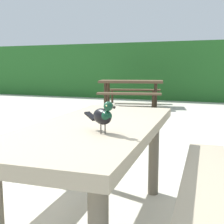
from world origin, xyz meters
name	(u,v)px	position (x,y,z in m)	size (l,w,h in m)	color
hedge_wall	(201,71)	(0.00, 9.35, 0.98)	(28.00, 1.65, 1.96)	#235B23
picnic_table_foreground	(97,151)	(0.16, 0.18, 0.56)	(1.79, 1.85, 0.74)	gray
bird_grackle	(103,115)	(0.33, -0.09, 0.84)	(0.25, 0.18, 0.18)	black
picnic_table_mid_left	(131,87)	(-1.68, 6.72, 0.56)	(2.05, 2.03, 0.74)	brown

